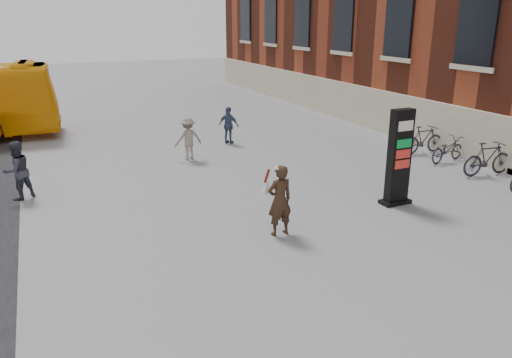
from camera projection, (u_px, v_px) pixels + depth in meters
name	position (u px, v px, depth m)	size (l,w,h in m)	color
ground	(269.00, 250.00, 10.84)	(100.00, 100.00, 0.00)	#9E9EA3
info_pylon	(399.00, 158.00, 13.12)	(0.83, 0.43, 2.58)	black
woman	(279.00, 199.00, 11.35)	(0.65, 0.60, 1.68)	#301F11
pedestrian_a	(17.00, 171.00, 13.62)	(0.79, 0.62, 1.63)	#343541
pedestrian_b	(188.00, 138.00, 17.48)	(0.98, 0.56, 1.52)	gray
pedestrian_c	(229.00, 125.00, 19.69)	(0.86, 0.36, 1.46)	#3A4965
bike_5	(488.00, 159.00, 15.76)	(0.51, 1.82, 1.09)	#27272E
bike_6	(447.00, 149.00, 17.29)	(0.58, 1.65, 0.87)	#27272E
bike_7	(424.00, 140.00, 18.30)	(0.49, 1.73, 1.04)	#27272E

